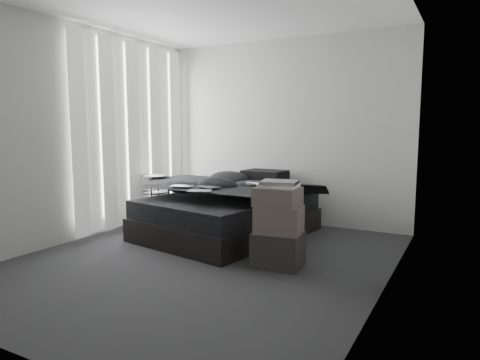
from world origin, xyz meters
The scene contains 23 objects.
floor centered at (0.00, 0.00, 0.00)m, with size 3.60×4.20×0.01m, color #2E2E30.
wall_back centered at (0.00, 2.10, 1.30)m, with size 3.60×0.01×2.60m, color #BCBCB7.
wall_left centered at (-1.80, 0.00, 1.30)m, with size 0.01×4.20×2.60m, color #BCBCB7.
wall_right centered at (1.80, 0.00, 1.30)m, with size 0.01×4.20×2.60m, color #BCBCB7.
window_left centered at (-1.78, 0.90, 1.35)m, with size 0.02×2.00×2.30m, color white.
curtain_left centered at (-1.73, 0.90, 1.28)m, with size 0.06×2.12×2.48m, color white.
bed centered at (-0.30, 1.02, 0.14)m, with size 1.56×2.06×0.28m, color black.
mattress centered at (-0.30, 1.02, 0.39)m, with size 1.50×2.00×0.22m, color black.
duvet centered at (-0.31, 0.97, 0.62)m, with size 1.52×1.76×0.24m, color black.
pillow_lower centered at (-0.21, 1.82, 0.57)m, with size 0.62×0.42×0.14m, color black.
pillow_upper centered at (-0.14, 1.79, 0.71)m, with size 0.58×0.40×0.13m, color black.
laptop centered at (0.09, 1.00, 0.75)m, with size 0.33×0.21×0.03m, color silver.
comic_a centered at (-0.64, 0.52, 0.74)m, with size 0.26×0.17×0.01m, color black.
comic_b centered at (-0.32, 0.62, 0.75)m, with size 0.26×0.17×0.01m, color black.
comic_c centered at (-0.24, 0.30, 0.76)m, with size 0.26×0.17×0.01m, color black.
side_stand centered at (-1.56, 1.12, 0.34)m, with size 0.37×0.37×0.68m, color black.
papers centered at (-1.55, 1.11, 0.68)m, with size 0.26×0.19×0.01m, color white.
floor_books centered at (-1.35, 0.74, 0.07)m, with size 0.15×0.21×0.15m, color black.
box_lower centered at (0.76, 0.18, 0.17)m, with size 0.47×0.36×0.34m, color black.
box_mid centered at (0.78, 0.17, 0.48)m, with size 0.44×0.34×0.26m, color #554A43.
box_upper centered at (0.75, 0.18, 0.70)m, with size 0.42×0.33×0.18m, color #554A43.
art_book_white centered at (0.76, 0.18, 0.81)m, with size 0.35×0.28×0.04m, color silver.
art_book_snake centered at (0.78, 0.17, 0.84)m, with size 0.34×0.27×0.03m, color silver.
Camera 1 is at (2.40, -3.60, 1.37)m, focal length 32.00 mm.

